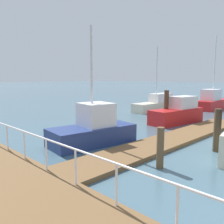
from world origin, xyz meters
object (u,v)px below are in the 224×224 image
object	(u,v)px
moored_boat_2	(212,102)
moored_boat_5	(178,113)
moored_boat_1	(157,104)
moored_boat_4	(93,129)

from	to	relation	value
moored_boat_2	moored_boat_5	world-z (taller)	moored_boat_2
moored_boat_1	moored_boat_4	size ratio (longest dim) A/B	1.10
moored_boat_5	moored_boat_1	bearing A→B (deg)	47.16
moored_boat_1	moored_boat_2	size ratio (longest dim) A/B	0.84
moored_boat_1	moored_boat_2	xyz separation A→B (m)	(5.14, -3.62, 0.14)
moored_boat_4	moored_boat_5	size ratio (longest dim) A/B	1.26
moored_boat_2	moored_boat_1	bearing A→B (deg)	144.88
moored_boat_1	moored_boat_2	distance (m)	6.29
moored_boat_1	moored_boat_5	size ratio (longest dim) A/B	1.39
moored_boat_4	moored_boat_5	bearing A→B (deg)	-0.85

